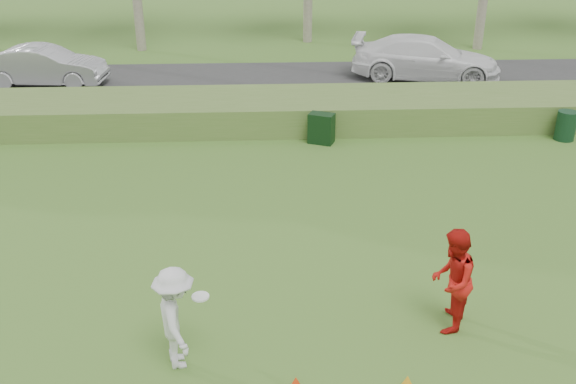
{
  "coord_description": "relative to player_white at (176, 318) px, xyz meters",
  "views": [
    {
      "loc": [
        -0.59,
        -7.72,
        6.79
      ],
      "look_at": [
        0.0,
        4.0,
        1.3
      ],
      "focal_mm": 40.0,
      "sensor_mm": 36.0,
      "label": 1
    }
  ],
  "objects": [
    {
      "name": "ground",
      "position": [
        1.91,
        -0.45,
        -0.86
      ],
      "size": [
        120.0,
        120.0,
        0.0
      ],
      "primitive_type": "plane",
      "color": "#3A6722",
      "rests_on": "ground"
    },
    {
      "name": "reed_strip",
      "position": [
        1.91,
        11.55,
        -0.41
      ],
      "size": [
        80.0,
        3.0,
        0.9
      ],
      "primitive_type": "cube",
      "color": "#4A6E2C",
      "rests_on": "ground"
    },
    {
      "name": "park_road",
      "position": [
        1.91,
        16.55,
        -0.83
      ],
      "size": [
        80.0,
        6.0,
        0.06
      ],
      "primitive_type": "cube",
      "color": "#2D2D2D",
      "rests_on": "ground"
    },
    {
      "name": "player_white",
      "position": [
        0.0,
        0.0,
        0.0
      ],
      "size": [
        1.0,
        1.25,
        1.73
      ],
      "rotation": [
        0.0,
        0.0,
        1.85
      ],
      "color": "silver",
      "rests_on": "ground"
    },
    {
      "name": "player_red",
      "position": [
        4.5,
        0.72,
        0.07
      ],
      "size": [
        1.02,
        1.12,
        1.86
      ],
      "primitive_type": "imported",
      "rotation": [
        0.0,
        0.0,
        -2.0
      ],
      "color": "red",
      "rests_on": "ground"
    },
    {
      "name": "cone_orange",
      "position": [
        1.82,
        -0.64,
        -0.77
      ],
      "size": [
        0.17,
        0.17,
        0.19
      ],
      "primitive_type": "cone",
      "color": "red",
      "rests_on": "ground"
    },
    {
      "name": "cone_yellow",
      "position": [
        3.49,
        -0.73,
        -0.75
      ],
      "size": [
        0.2,
        0.2,
        0.22
      ],
      "primitive_type": "cone",
      "color": "orange",
      "rests_on": "ground"
    },
    {
      "name": "utility_cabinet",
      "position": [
        3.21,
        9.75,
        -0.41
      ],
      "size": [
        0.85,
        0.71,
        0.91
      ],
      "primitive_type": "cube",
      "rotation": [
        0.0,
        0.0,
        -0.41
      ],
      "color": "black",
      "rests_on": "ground"
    },
    {
      "name": "trash_bin",
      "position": [
        10.57,
        9.66,
        -0.42
      ],
      "size": [
        0.63,
        0.63,
        0.88
      ],
      "primitive_type": "cylinder",
      "rotation": [
        0.0,
        0.0,
        -0.08
      ],
      "color": "black",
      "rests_on": "ground"
    },
    {
      "name": "car_mid",
      "position": [
        -6.72,
        16.37,
        -0.06
      ],
      "size": [
        4.64,
        1.93,
        1.49
      ],
      "primitive_type": "imported",
      "rotation": [
        0.0,
        0.0,
        1.49
      ],
      "color": "silver",
      "rests_on": "park_road"
    },
    {
      "name": "car_right",
      "position": [
        7.97,
        16.53,
        0.03
      ],
      "size": [
        6.14,
        3.71,
        1.66
      ],
      "primitive_type": "imported",
      "rotation": [
        0.0,
        0.0,
        1.31
      ],
      "color": "white",
      "rests_on": "park_road"
    }
  ]
}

